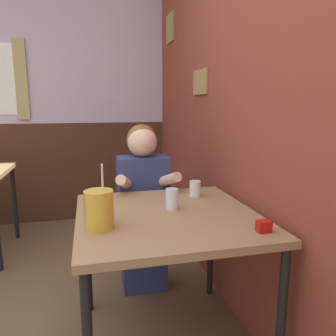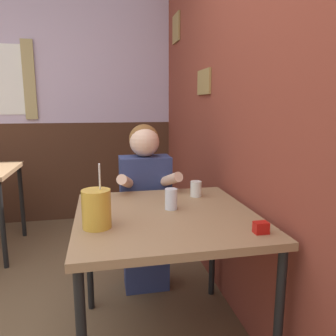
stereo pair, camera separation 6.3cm
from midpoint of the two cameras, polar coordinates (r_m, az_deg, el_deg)
name	(u,v)px [view 2 (the right image)]	position (r m, az deg, el deg)	size (l,w,h in m)	color
brick_wall_right	(206,97)	(2.61, 7.40, 12.13)	(0.08, 4.57, 2.70)	brown
back_wall	(34,99)	(3.84, -21.82, 11.09)	(5.91, 0.09, 2.70)	silver
main_table	(166,226)	(1.69, 0.69, -10.08)	(0.89, 0.92, 0.75)	#93704C
person_seated	(145,205)	(2.28, -3.17, -6.48)	(0.42, 0.40, 1.17)	navy
cocktail_pitcher	(96,209)	(1.48, -11.16, -6.99)	(0.13, 0.13, 0.29)	gold
glass_near_pitcher	(171,199)	(1.72, 1.60, -5.42)	(0.07, 0.07, 0.11)	silver
glass_center	(196,189)	(1.97, 5.80, -3.64)	(0.07, 0.07, 0.09)	silver
condiment_ketchup	(261,228)	(1.48, 17.09, -9.90)	(0.06, 0.04, 0.05)	#B7140F
condiment_mustard	(101,193)	(1.99, -10.77, -4.24)	(0.06, 0.04, 0.05)	yellow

